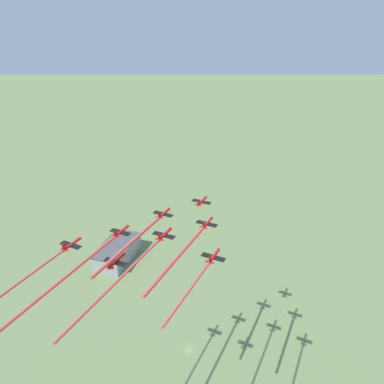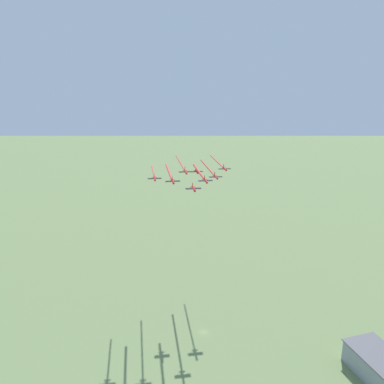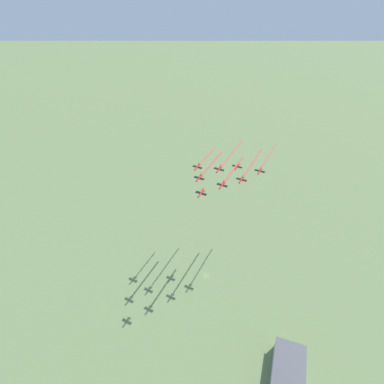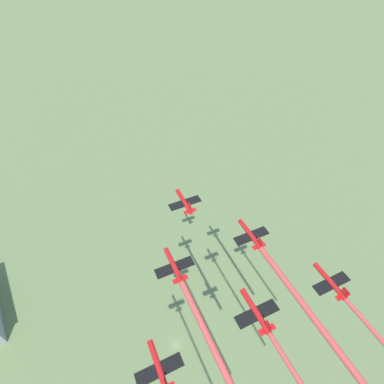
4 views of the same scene
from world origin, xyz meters
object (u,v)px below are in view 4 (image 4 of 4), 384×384
jet_3 (159,368)px  jet_4 (256,312)px  jet_0 (185,202)px  jet_5 (331,282)px  jet_2 (251,235)px  jet_1 (174,266)px

jet_3 → jet_4: jet_4 is taller
jet_0 → jet_4: jet_4 is taller
jet_0 → jet_5: (32.33, 13.07, -1.68)m
jet_2 → jet_0: bearing=120.5°
jet_1 → jet_2: bearing=-0.0°
jet_1 → jet_2: jet_2 is taller
jet_2 → jet_5: bearing=-59.5°
jet_0 → jet_1: 17.44m
jet_0 → jet_2: size_ratio=1.00×
jet_0 → jet_2: 17.44m
jet_1 → jet_4: 17.52m
jet_0 → jet_1: bearing=-120.5°
jet_1 → jet_4: size_ratio=1.00×
jet_4 → jet_2: bearing=59.5°
jet_3 → jet_4: size_ratio=1.00×
jet_4 → jet_5: bearing=0.0°
jet_1 → jet_4: jet_4 is taller
jet_1 → jet_2: (2.60, 17.49, 0.36)m
jet_1 → jet_0: bearing=59.5°
jet_2 → jet_3: bearing=-150.5°
jet_2 → jet_4: size_ratio=1.00×
jet_0 → jet_5: 34.91m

